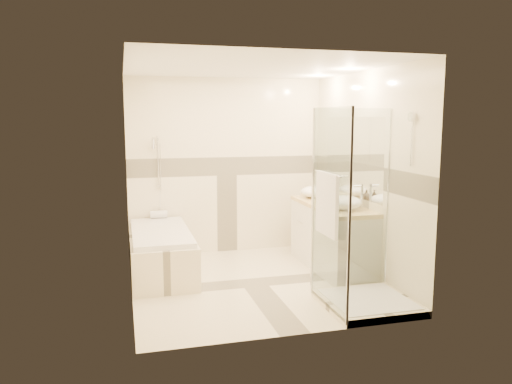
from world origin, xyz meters
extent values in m
cube|color=beige|center=(0.00, 0.00, -0.01)|extent=(2.80, 3.00, 0.01)
cube|color=white|center=(0.00, 0.00, 2.50)|extent=(2.80, 3.00, 0.01)
cube|color=beige|center=(0.00, 1.50, 1.25)|extent=(2.80, 0.01, 2.50)
cube|color=beige|center=(0.00, -1.50, 1.25)|extent=(2.80, 0.01, 2.50)
cube|color=beige|center=(-1.40, 0.00, 1.25)|extent=(0.01, 3.00, 2.50)
cube|color=beige|center=(1.40, 0.00, 1.25)|extent=(0.01, 3.00, 2.50)
cube|color=white|center=(1.39, 0.30, 1.45)|extent=(0.01, 1.60, 1.00)
cylinder|color=silver|center=(-0.97, 1.47, 1.35)|extent=(0.02, 0.02, 0.70)
cube|color=beige|center=(-1.02, 0.65, 0.25)|extent=(0.75, 1.70, 0.50)
cube|color=white|center=(-1.02, 0.65, 0.53)|extent=(0.69, 1.60, 0.06)
ellipsoid|color=white|center=(-1.02, 0.65, 0.48)|extent=(0.56, 1.40, 0.16)
cube|color=white|center=(1.12, 0.30, 0.40)|extent=(0.55, 1.60, 0.80)
cylinder|color=silver|center=(0.83, -0.10, 0.55)|extent=(0.01, 0.24, 0.01)
cylinder|color=silver|center=(0.83, 0.70, 0.55)|extent=(0.01, 0.24, 0.01)
cube|color=#E1C177|center=(1.12, 0.30, 0.83)|extent=(0.57, 1.62, 0.05)
cube|color=beige|center=(0.95, -1.05, 0.04)|extent=(0.90, 0.90, 0.08)
cube|color=white|center=(0.95, -1.05, 0.09)|extent=(0.80, 0.80, 0.01)
cube|color=white|center=(0.51, -1.05, 1.04)|extent=(0.01, 0.90, 2.00)
cube|color=white|center=(0.95, -0.61, 1.04)|extent=(0.90, 0.01, 2.00)
cylinder|color=silver|center=(0.50, -1.50, 1.04)|extent=(0.03, 0.03, 2.00)
cylinder|color=silver|center=(0.50, -0.60, 1.04)|extent=(0.03, 0.03, 2.00)
cylinder|color=silver|center=(1.40, -0.60, 1.04)|extent=(0.03, 0.03, 2.00)
cylinder|color=silver|center=(1.36, -1.05, 1.95)|extent=(0.03, 0.10, 0.10)
cylinder|color=silver|center=(0.47, -1.05, 1.40)|extent=(0.02, 0.60, 0.02)
cube|color=white|center=(0.47, -1.05, 1.10)|extent=(0.04, 0.48, 0.62)
ellipsoid|color=white|center=(1.10, 0.85, 0.93)|extent=(0.40, 0.40, 0.16)
ellipsoid|color=white|center=(1.10, -0.10, 0.93)|extent=(0.42, 0.42, 0.17)
cylinder|color=silver|center=(1.33, 0.85, 1.00)|extent=(0.03, 0.03, 0.30)
cylinder|color=silver|center=(1.28, 0.85, 1.13)|extent=(0.11, 0.03, 0.03)
cylinder|color=silver|center=(1.33, -0.10, 1.00)|extent=(0.03, 0.03, 0.30)
cylinder|color=silver|center=(1.28, -0.10, 1.13)|extent=(0.11, 0.03, 0.03)
imported|color=black|center=(1.10, 0.22, 0.94)|extent=(0.10, 0.10, 0.17)
imported|color=black|center=(1.10, 0.43, 0.92)|extent=(0.14, 0.14, 0.14)
cube|color=white|center=(1.10, 0.96, 0.89)|extent=(0.19, 0.26, 0.08)
cylinder|color=white|center=(-0.99, 1.41, 0.61)|extent=(0.23, 0.11, 0.11)
camera|label=1|loc=(-1.45, -5.51, 1.93)|focal=35.00mm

